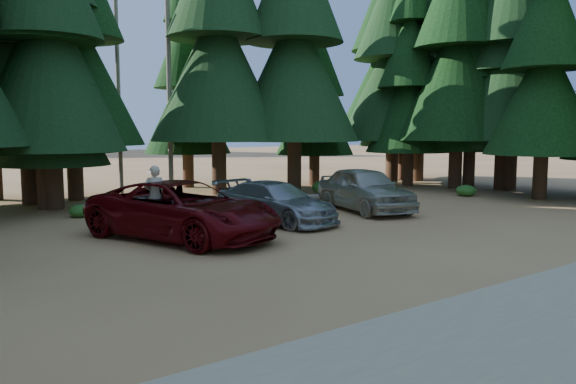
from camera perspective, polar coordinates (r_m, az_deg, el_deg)
name	(u,v)px	position (r m, az deg, el deg)	size (l,w,h in m)	color
ground	(363,244)	(16.21, 7.62, -5.26)	(160.00, 160.00, 0.00)	#9C6A42
forest_belt_north	(153,195)	(28.80, -13.60, -0.33)	(36.00, 7.00, 22.00)	black
forest_belt_east	(530,194)	(30.88, 23.34, -0.23)	(6.00, 22.00, 22.00)	black
snag_front	(169,73)	(28.61, -12.01, 11.71)	(0.24, 0.24, 12.00)	#6A6255
snag_back	(119,94)	(29.17, -16.84, 9.50)	(0.20, 0.20, 10.00)	#6A6255
red_pickup	(183,210)	(16.98, -10.62, -1.82)	(2.88, 6.24, 1.73)	#57070B
silver_minivan_center	(275,202)	(19.64, -1.31, -1.06)	(2.01, 4.95, 1.44)	#96999D
silver_minivan_right	(365,189)	(22.68, 7.82, 0.30)	(2.10, 5.21, 1.78)	#A7A494
frisbee_player	(155,195)	(17.20, -13.39, -0.27)	(0.76, 0.64, 1.77)	beige
log_left	(185,209)	(22.35, -10.41, -1.75)	(0.29, 0.29, 4.05)	#6A6255
log_mid	(298,198)	(25.84, 0.97, -0.58)	(0.28, 0.28, 3.38)	#6A6255
log_right	(357,193)	(27.82, 7.06, -0.09)	(0.32, 0.32, 5.05)	#6A6255
shrub_far_left	(151,217)	(19.79, -13.78, -2.49)	(0.99, 0.99, 0.54)	#1F5B1B
shrub_left	(81,211)	(22.36, -20.29, -1.79)	(0.87, 0.87, 0.48)	#1F5B1B
shrub_center_left	(182,214)	(19.79, -10.76, -2.19)	(1.28, 1.28, 0.70)	#1F5B1B
shrub_center_right	(301,201)	(23.91, 1.36, -0.92)	(0.85, 0.85, 0.47)	#1F5B1B
shrub_right	(357,198)	(25.32, 7.03, -0.60)	(0.78, 0.78, 0.43)	#1F5B1B
shrub_far_right	(325,187)	(28.18, 3.82, 0.46)	(1.36, 1.36, 0.75)	#1F5B1B
shrub_edge_east	(466,191)	(29.01, 17.64, 0.14)	(1.00, 1.00, 0.55)	#1F5B1B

